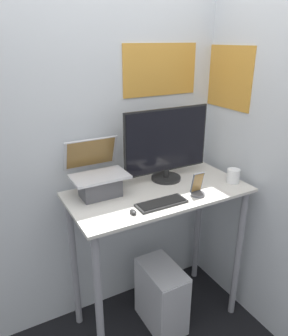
{
  "coord_description": "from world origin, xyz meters",
  "views": [
    {
      "loc": [
        -1.01,
        -1.35,
        1.99
      ],
      "look_at": [
        -0.11,
        0.29,
        1.25
      ],
      "focal_mm": 35.0,
      "sensor_mm": 36.0,
      "label": 1
    }
  ],
  "objects_px": {
    "cell_phone": "(198,189)",
    "monitor": "(167,146)",
    "mouse": "(133,212)",
    "computer_tower": "(162,296)",
    "laptop": "(99,180)",
    "keyboard": "(162,203)"
  },
  "relations": [
    {
      "from": "laptop",
      "to": "mouse",
      "type": "relative_size",
      "value": 6.32
    },
    {
      "from": "laptop",
      "to": "keyboard",
      "type": "bearing_deg",
      "value": -47.21
    },
    {
      "from": "laptop",
      "to": "computer_tower",
      "type": "relative_size",
      "value": 0.71
    },
    {
      "from": "laptop",
      "to": "keyboard",
      "type": "relative_size",
      "value": 1.11
    },
    {
      "from": "keyboard",
      "to": "cell_phone",
      "type": "xyz_separation_m",
      "value": [
        0.26,
        -0.0,
        0.03
      ]
    },
    {
      "from": "cell_phone",
      "to": "computer_tower",
      "type": "xyz_separation_m",
      "value": [
        -0.18,
        0.11,
        -0.87
      ]
    },
    {
      "from": "keyboard",
      "to": "mouse",
      "type": "height_order",
      "value": "mouse"
    },
    {
      "from": "monitor",
      "to": "cell_phone",
      "type": "relative_size",
      "value": 4.17
    },
    {
      "from": "monitor",
      "to": "computer_tower",
      "type": "distance_m",
      "value": 1.1
    },
    {
      "from": "keyboard",
      "to": "computer_tower",
      "type": "bearing_deg",
      "value": 50.77
    },
    {
      "from": "keyboard",
      "to": "mouse",
      "type": "relative_size",
      "value": 5.7
    },
    {
      "from": "monitor",
      "to": "mouse",
      "type": "bearing_deg",
      "value": -142.33
    },
    {
      "from": "laptop",
      "to": "computer_tower",
      "type": "distance_m",
      "value": 1.01
    },
    {
      "from": "cell_phone",
      "to": "monitor",
      "type": "bearing_deg",
      "value": 97.19
    },
    {
      "from": "mouse",
      "to": "cell_phone",
      "type": "bearing_deg",
      "value": 2.18
    },
    {
      "from": "laptop",
      "to": "mouse",
      "type": "xyz_separation_m",
      "value": [
        0.08,
        -0.32,
        -0.09
      ]
    },
    {
      "from": "keyboard",
      "to": "computer_tower",
      "type": "distance_m",
      "value": 0.84
    },
    {
      "from": "computer_tower",
      "to": "cell_phone",
      "type": "bearing_deg",
      "value": -31.83
    },
    {
      "from": "mouse",
      "to": "monitor",
      "type": "bearing_deg",
      "value": 37.67
    },
    {
      "from": "monitor",
      "to": "cell_phone",
      "type": "bearing_deg",
      "value": -82.81
    },
    {
      "from": "keyboard",
      "to": "cell_phone",
      "type": "relative_size",
      "value": 2.05
    },
    {
      "from": "laptop",
      "to": "mouse",
      "type": "distance_m",
      "value": 0.34
    }
  ]
}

